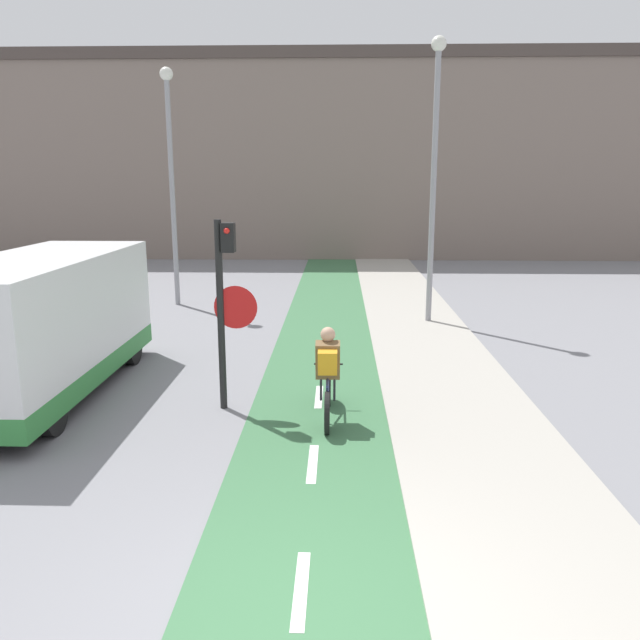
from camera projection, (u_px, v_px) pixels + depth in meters
The scene contains 9 objects.
ground_plane at pixel (297, 631), 5.02m from camera, with size 120.00×120.00×0.00m, color gray.
bike_lane at pixel (297, 630), 5.03m from camera, with size 2.12×60.00×0.02m.
sidewalk_strip at pixel (581, 634), 4.95m from camera, with size 2.40×60.00×0.05m.
building_row_background at pixel (333, 158), 29.62m from camera, with size 60.00×5.20×9.07m.
traffic_light_pole at pixel (226, 294), 9.53m from camera, with size 0.67×0.25×2.98m.
street_lamp_far at pixel (171, 163), 17.29m from camera, with size 0.36×0.36×6.51m.
street_lamp_sidewalk at pixel (435, 154), 14.96m from camera, with size 0.36×0.36×6.81m.
cyclist_near at pixel (328, 376), 9.28m from camera, with size 0.46×1.75×1.44m.
van at pixel (42, 328), 10.37m from camera, with size 1.98×5.39×2.33m.
Camera 1 is at (0.31, -4.34, 3.56)m, focal length 35.00 mm.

